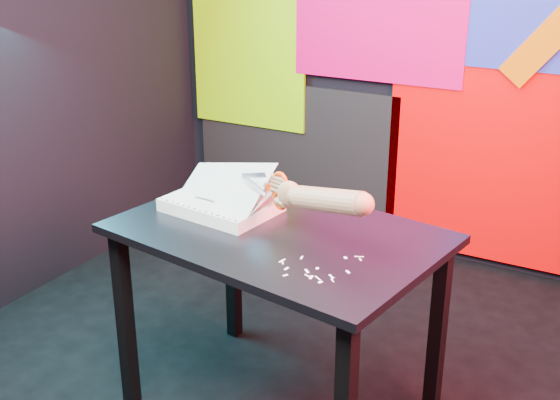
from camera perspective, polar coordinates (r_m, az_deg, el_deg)
The scene contains 7 objects.
room at distance 2.38m, azimuth 0.46°, elevation 12.35°, with size 3.01×3.01×2.71m.
backdrop at distance 3.76m, azimuth 12.23°, elevation 9.08°, with size 2.88×0.05×2.08m.
work_table at distance 2.45m, azimuth -0.18°, elevation -4.61°, with size 1.18×0.88×0.75m.
printout_stack at distance 2.57m, azimuth -4.79°, elevation -0.33°, with size 0.41×0.32×0.20m.
scissors at distance 2.35m, azimuth -0.24°, elevation 0.85°, with size 0.23×0.09×0.14m.
hand_forearm at distance 2.19m, azimuth 3.45°, elevation 0.06°, with size 0.42×0.18×0.15m.
paper_clippings at distance 2.14m, azimuth 3.03°, elevation -5.64°, with size 0.23×0.24×0.00m.
Camera 1 is at (1.13, -2.06, 1.72)m, focal length 45.00 mm.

